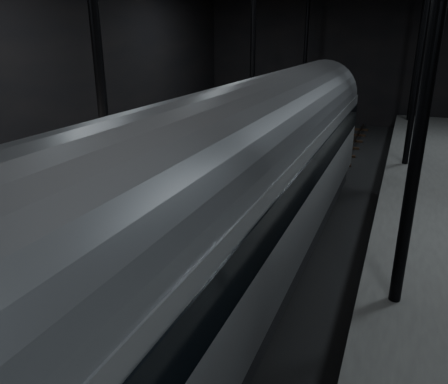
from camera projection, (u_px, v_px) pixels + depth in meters
The scene contains 6 objects.
ground at pixel (278, 239), 15.10m from camera, with size 44.00×44.00×0.00m, color black.
platform_left at pixel (99, 197), 17.61m from camera, with size 9.00×43.80×1.00m, color #51514F.
tactile_strip at pixel (193, 199), 15.92m from camera, with size 0.50×43.80×0.01m, color olive.
track at pixel (278, 237), 15.08m from camera, with size 2.40×43.00×0.24m.
train at pixel (246, 186), 11.01m from camera, with size 3.09×20.66×5.52m.
woman at pixel (131, 198), 13.86m from camera, with size 0.57×0.38×1.57m, color #8C8255.
Camera 1 is at (3.45, -13.33, 6.67)m, focal length 35.00 mm.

